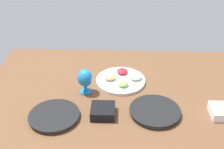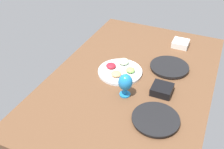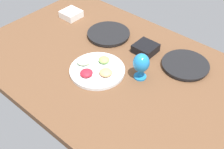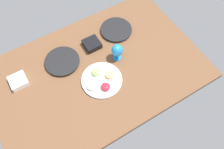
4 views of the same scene
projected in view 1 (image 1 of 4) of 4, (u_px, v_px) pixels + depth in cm
name	position (u px, v px, depth cm)	size (l,w,h in cm)	color
ground_plane	(118.00, 93.00, 169.64)	(160.00, 104.00, 4.00)	brown
dinner_plate_left	(54.00, 116.00, 147.00)	(26.34, 26.34, 2.41)	#4C4C51
dinner_plate_right	(155.00, 111.00, 150.04)	(26.97, 26.97, 2.60)	#4C4C51
fruit_platter	(122.00, 80.00, 175.85)	(30.33, 30.33, 4.97)	silver
hurricane_glass_blue	(85.00, 79.00, 162.22)	(8.73, 8.73, 15.21)	#1E7ABE
square_bowl_white	(222.00, 111.00, 148.15)	(12.22, 12.22, 4.73)	white
square_bowl_black	(103.00, 111.00, 148.35)	(12.51, 12.51, 4.95)	black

